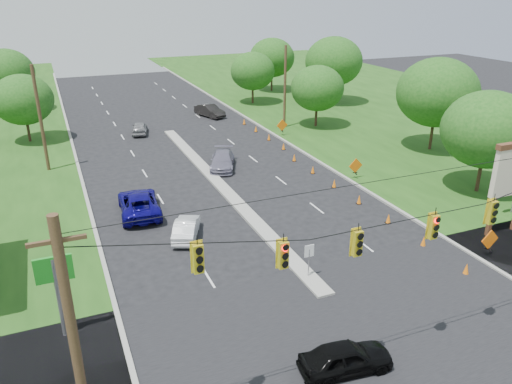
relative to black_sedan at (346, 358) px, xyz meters
name	(u,v)px	position (x,y,z in m)	size (l,w,h in m)	color
ground	(372,346)	(1.95, 0.85, -0.67)	(160.00, 160.00, 0.00)	black
grass_right	(507,146)	(31.95, 20.85, -0.67)	(40.00, 160.00, 0.06)	#1E4714
cross_street	(372,346)	(1.95, 0.85, -0.67)	(160.00, 14.00, 0.02)	black
curb_left	(78,167)	(-8.15, 30.85, -0.67)	(0.25, 110.00, 0.16)	gray
curb_right	(284,141)	(12.05, 30.85, -0.67)	(0.25, 110.00, 0.16)	gray
median	(219,185)	(1.95, 21.85, -0.67)	(1.00, 34.00, 0.18)	gray
median_sign	(309,255)	(1.95, 6.85, 0.79)	(0.55, 0.06, 2.05)	gray
signal_span	(398,259)	(1.90, -0.15, 4.30)	(25.60, 0.32, 9.00)	#422D1C
utility_pole_far_left	(41,119)	(-10.55, 30.85, 3.83)	(0.28, 0.28, 9.00)	#422D1C
utility_pole_far_right	(285,87)	(14.45, 35.85, 3.83)	(0.28, 0.28, 9.00)	#422D1C
cone_0	(466,269)	(10.18, 3.85, -0.32)	(0.32, 0.32, 0.70)	orange
cone_1	(424,241)	(10.18, 7.35, -0.32)	(0.32, 0.32, 0.70)	orange
cone_2	(388,218)	(10.18, 10.85, -0.32)	(0.32, 0.32, 0.70)	orange
cone_3	(359,199)	(10.18, 14.35, -0.32)	(0.32, 0.32, 0.70)	orange
cone_4	(334,183)	(10.18, 17.85, -0.32)	(0.32, 0.32, 0.70)	orange
cone_5	(313,169)	(10.18, 21.35, -0.32)	(0.32, 0.32, 0.70)	orange
cone_6	(294,157)	(10.18, 24.85, -0.32)	(0.32, 0.32, 0.70)	orange
cone_7	(284,146)	(10.78, 28.35, -0.32)	(0.32, 0.32, 0.70)	orange
cone_8	(269,137)	(10.78, 31.85, -0.32)	(0.32, 0.32, 0.70)	orange
cone_9	(256,129)	(10.78, 35.35, -0.32)	(0.32, 0.32, 0.70)	orange
cone_10	(244,121)	(10.78, 38.85, -0.32)	(0.32, 0.32, 0.70)	orange
work_sign_0	(490,241)	(12.75, 4.85, 0.42)	(1.27, 0.58, 1.37)	black
work_sign_1	(356,166)	(12.75, 18.85, 0.42)	(1.27, 0.58, 1.37)	black
work_sign_2	(282,126)	(12.75, 32.85, 0.42)	(1.27, 0.58, 1.37)	black
tree_5	(23,100)	(-12.05, 40.85, 3.67)	(5.88, 5.88, 6.86)	black
tree_6	(6,72)	(-14.05, 55.85, 4.29)	(6.72, 6.72, 7.84)	black
tree_7	(487,129)	(19.95, 12.85, 4.29)	(6.72, 6.72, 7.84)	black
tree_8	(437,93)	(23.95, 22.85, 4.91)	(7.56, 7.56, 8.82)	black
tree_9	(317,88)	(17.95, 34.85, 3.67)	(5.88, 5.88, 6.86)	black
tree_10	(334,61)	(25.95, 44.85, 4.91)	(7.56, 7.56, 8.82)	black
tree_11	(272,58)	(21.95, 55.85, 4.29)	(6.72, 6.72, 7.84)	black
tree_12	(253,71)	(15.95, 48.85, 3.67)	(5.88, 5.88, 6.86)	black
black_sedan	(346,358)	(0.00, 0.00, 0.00)	(1.58, 3.92, 1.34)	black
white_sedan	(186,228)	(-2.86, 14.11, -0.03)	(1.34, 3.85, 1.27)	white
blue_pickup	(139,203)	(-4.94, 18.85, 0.12)	(2.60, 5.65, 1.57)	#0B056B
silver_car_far	(222,160)	(3.53, 25.59, 0.04)	(1.98, 4.87, 1.41)	slate
silver_car_oncoming	(140,128)	(-1.08, 39.45, -0.01)	(1.55, 3.86, 1.32)	gray
dark_car_receding	(210,111)	(8.24, 43.91, 0.08)	(1.58, 4.52, 1.49)	black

